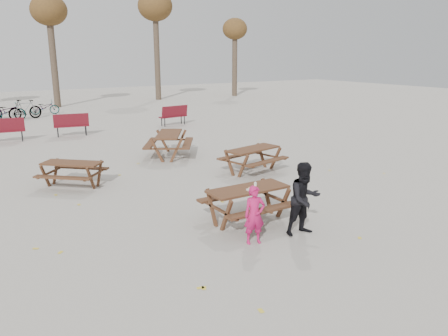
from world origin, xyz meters
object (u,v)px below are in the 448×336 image
soda_bottle (255,186)px  picnic_table_north (73,174)px  main_picnic_table (248,196)px  picnic_table_far (169,145)px  picnic_table_east (253,160)px  adult (305,199)px  child (255,215)px  food_tray (251,190)px

soda_bottle → picnic_table_north: 5.64m
main_picnic_table → picnic_table_far: bearing=79.8°
soda_bottle → picnic_table_east: (2.45, 3.51, -0.46)m
main_picnic_table → adult: bearing=-63.7°
child → picnic_table_far: 7.85m
picnic_table_far → food_tray: bearing=-159.1°
child → picnic_table_north: size_ratio=0.72×
child → picnic_table_north: bearing=125.8°
soda_bottle → main_picnic_table: bearing=111.7°
picnic_table_north → main_picnic_table: bearing=-19.4°
adult → soda_bottle: bearing=121.5°
soda_bottle → child: 1.07m
main_picnic_table → picnic_table_east: (2.51, 3.34, -0.20)m
child → picnic_table_east: bearing=70.6°
food_tray → soda_bottle: soda_bottle is taller
main_picnic_table → picnic_table_north: bearing=119.0°
adult → picnic_table_north: 6.75m
main_picnic_table → child: (-0.55, -1.00, -0.01)m
picnic_table_north → food_tray: bearing=-20.7°
child → adult: adult is taller
soda_bottle → picnic_table_far: soda_bottle is taller
food_tray → main_picnic_table: bearing=74.6°
soda_bottle → picnic_table_east: soda_bottle is taller
main_picnic_table → soda_bottle: soda_bottle is taller
main_picnic_table → picnic_table_north: (-2.64, 4.75, -0.24)m
child → food_tray: bearing=74.7°
food_tray → adult: bearing=-57.8°
adult → main_picnic_table: bearing=120.7°
main_picnic_table → food_tray: bearing=-105.4°
main_picnic_table → adult: adult is taller
main_picnic_table → child: child is taller
soda_bottle → picnic_table_east: bearing=55.1°
food_tray → picnic_table_far: (1.24, 6.82, -0.37)m
soda_bottle → picnic_table_east: size_ratio=0.10×
picnic_table_east → picnic_table_far: 3.57m
main_picnic_table → soda_bottle: (0.07, -0.17, 0.26)m
main_picnic_table → soda_bottle: bearing=-68.3°
picnic_table_far → adult: bearing=-153.3°
food_tray → picnic_table_north: bearing=117.7°
adult → picnic_table_east: 4.92m
food_tray → soda_bottle: bearing=3.0°
adult → child: bearing=176.0°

